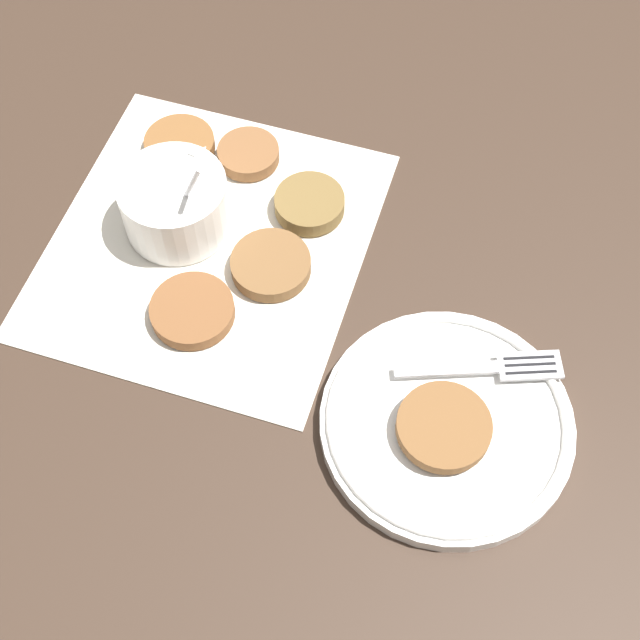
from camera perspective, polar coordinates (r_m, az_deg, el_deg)
name	(u,v)px	position (r m, az deg, el deg)	size (l,w,h in m)	color
ground_plane	(193,237)	(0.94, -8.12, 5.30)	(4.00, 4.00, 0.00)	#38281E
napkin	(209,243)	(0.93, -7.12, 4.91)	(0.39, 0.37, 0.00)	silver
sauce_bowl	(176,205)	(0.93, -9.20, 7.25)	(0.12, 0.11, 0.13)	white
fritter_0	(310,204)	(0.94, -0.67, 7.44)	(0.07, 0.07, 0.02)	brown
fritter_1	(272,263)	(0.90, -3.08, 3.67)	(0.08, 0.08, 0.02)	brown
fritter_2	(192,311)	(0.88, -8.17, 0.60)	(0.08, 0.08, 0.01)	brown
fritter_3	(180,144)	(1.01, -8.98, 11.06)	(0.08, 0.08, 0.01)	brown
fritter_4	(248,154)	(0.99, -4.66, 10.56)	(0.07, 0.07, 0.02)	brown
serving_plate	(447,423)	(0.82, 8.11, -6.54)	(0.23, 0.23, 0.02)	white
fritter_on_plate	(444,427)	(0.80, 7.93, -6.79)	(0.09, 0.09, 0.01)	brown
fork	(497,367)	(0.84, 11.25, -2.98)	(0.10, 0.14, 0.00)	silver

